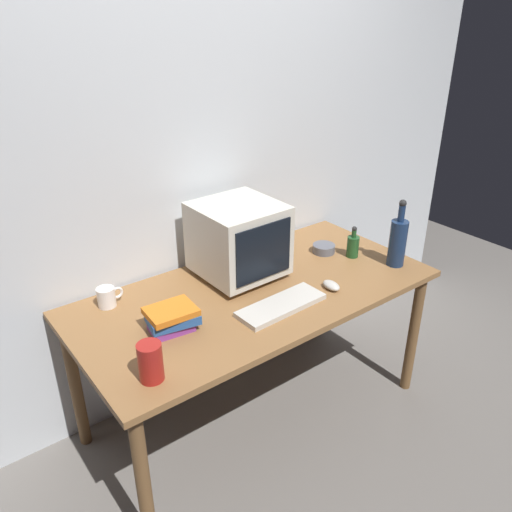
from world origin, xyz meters
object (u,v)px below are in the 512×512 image
(keyboard, at_px, (281,305))
(book_stack, at_px, (172,318))
(bottle_short, at_px, (353,245))
(cd_spindle, at_px, (324,249))
(metal_canister, at_px, (151,362))
(crt_monitor, at_px, (239,240))
(bottle_tall, at_px, (398,241))
(computer_mouse, at_px, (331,285))
(mug, at_px, (107,297))

(keyboard, xyz_separation_m, book_stack, (-0.46, 0.15, 0.04))
(bottle_short, bearing_deg, cd_spindle, 124.35)
(keyboard, height_order, metal_canister, metal_canister)
(crt_monitor, height_order, metal_canister, crt_monitor)
(bottle_tall, relative_size, cd_spindle, 2.95)
(computer_mouse, bearing_deg, bottle_short, 33.53)
(crt_monitor, height_order, book_stack, crt_monitor)
(cd_spindle, bearing_deg, mug, 170.36)
(bottle_tall, xyz_separation_m, bottle_short, (-0.11, 0.20, -0.07))
(keyboard, height_order, bottle_short, bottle_short)
(bottle_short, xyz_separation_m, book_stack, (-1.09, -0.02, -0.01))
(mug, bearing_deg, book_stack, -67.82)
(bottle_short, height_order, metal_canister, bottle_short)
(crt_monitor, bearing_deg, metal_canister, -147.84)
(keyboard, bearing_deg, bottle_short, 12.47)
(computer_mouse, bearing_deg, book_stack, 173.51)
(computer_mouse, distance_m, metal_canister, 0.98)
(bottle_short, distance_m, metal_canister, 1.33)
(keyboard, height_order, computer_mouse, computer_mouse)
(keyboard, xyz_separation_m, cd_spindle, (0.54, 0.29, 0.01))
(bottle_short, bearing_deg, metal_canister, -169.31)
(crt_monitor, bearing_deg, book_stack, -156.52)
(bottle_short, relative_size, metal_canister, 1.15)
(computer_mouse, bearing_deg, metal_canister, -170.54)
(mug, relative_size, metal_canister, 0.80)
(cd_spindle, xyz_separation_m, metal_canister, (-1.22, -0.37, 0.05))
(metal_canister, bearing_deg, mug, 82.63)
(book_stack, height_order, metal_canister, metal_canister)
(bottle_tall, height_order, metal_canister, bottle_tall)
(bottle_tall, xyz_separation_m, mug, (-1.34, 0.52, -0.09))
(crt_monitor, bearing_deg, keyboard, -94.69)
(crt_monitor, distance_m, computer_mouse, 0.49)
(computer_mouse, relative_size, bottle_short, 0.58)
(crt_monitor, xyz_separation_m, keyboard, (-0.03, -0.36, -0.18))
(mug, height_order, cd_spindle, mug)
(crt_monitor, xyz_separation_m, computer_mouse, (0.27, -0.38, -0.17))
(computer_mouse, bearing_deg, cd_spindle, 56.42)
(mug, bearing_deg, crt_monitor, -11.09)
(book_stack, bearing_deg, bottle_tall, -8.64)
(crt_monitor, relative_size, bottle_short, 2.28)
(computer_mouse, bearing_deg, bottle_tall, 2.63)
(keyboard, xyz_separation_m, computer_mouse, (0.30, -0.02, 0.01))
(keyboard, bearing_deg, crt_monitor, 83.27)
(book_stack, bearing_deg, keyboard, -17.37)
(bottle_tall, height_order, bottle_short, bottle_tall)
(keyboard, relative_size, book_stack, 1.86)
(keyboard, relative_size, bottle_short, 2.43)
(mug, bearing_deg, bottle_short, -14.62)
(keyboard, bearing_deg, metal_canister, -174.99)
(metal_canister, bearing_deg, book_stack, 47.28)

